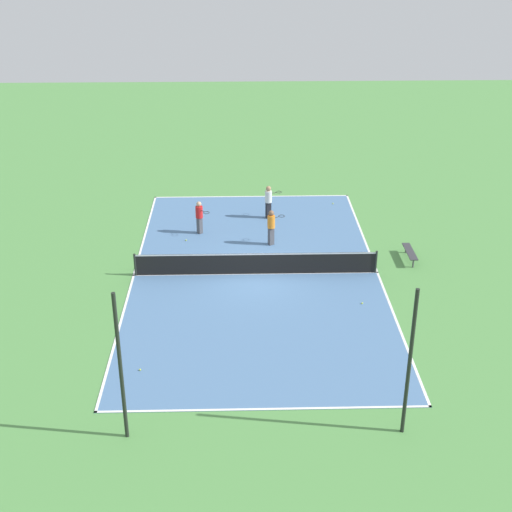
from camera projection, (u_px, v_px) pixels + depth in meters
The scene contains 13 objects.
ground_plane at pixel (256, 274), 31.67m from camera, with size 80.00×80.00×0.00m, color #518E47.
court_surface at pixel (256, 274), 31.67m from camera, with size 10.95×19.25×0.02m.
tennis_net at pixel (256, 263), 31.43m from camera, with size 10.75×0.10×1.04m.
bench at pixel (410, 252), 32.81m from camera, with size 0.36×1.83×0.45m.
player_coach_red at pixel (199, 215), 35.25m from camera, with size 0.85×0.93×1.68m.
player_far_white at pixel (269, 200), 37.01m from camera, with size 0.99×0.68×1.76m.
player_center_orange at pixel (271, 225), 34.02m from camera, with size 0.97×0.77×1.77m.
tennis_ball_midcourt at pixel (333, 203), 39.20m from camera, with size 0.07×0.07×0.07m, color #CCE033.
tennis_ball_left_sideline at pixel (140, 370), 24.97m from camera, with size 0.07×0.07×0.07m, color #CCE033.
tennis_ball_far_baseline at pixel (186, 240), 34.82m from camera, with size 0.07×0.07×0.07m, color #CCE033.
tennis_ball_near_net at pixel (362, 303), 29.21m from camera, with size 0.07×0.07×0.07m, color #CCE033.
fence_post_back_left at pixel (409, 364), 21.00m from camera, with size 0.12×0.12×5.02m.
fence_post_back_right at pixel (121, 368), 20.80m from camera, with size 0.12×0.12×5.02m.
Camera 1 is at (0.75, 28.15, 14.52)m, focal length 50.00 mm.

